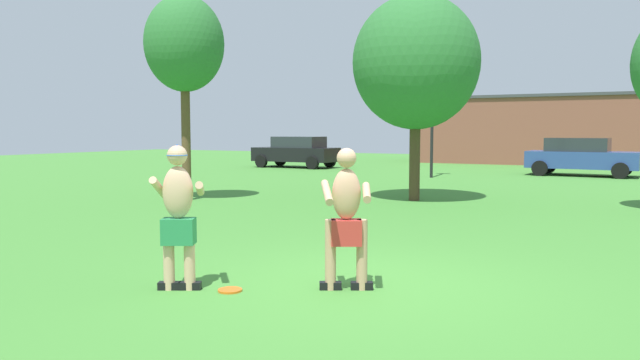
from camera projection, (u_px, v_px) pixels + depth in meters
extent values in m
plane|color=#428433|center=(364.00, 285.00, 7.30)|extent=(80.00, 80.00, 0.00)
cube|color=black|center=(169.00, 286.00, 7.10)|extent=(0.28, 0.22, 0.09)
cylinder|color=#E0AD89|center=(169.00, 254.00, 7.07)|extent=(0.13, 0.13, 0.85)
cube|color=black|center=(190.00, 286.00, 7.10)|extent=(0.28, 0.22, 0.09)
cylinder|color=#E0AD89|center=(189.00, 254.00, 7.07)|extent=(0.13, 0.13, 0.85)
cube|color=#28844C|center=(179.00, 231.00, 7.05)|extent=(0.44, 0.39, 0.31)
ellipsoid|color=#E0AD89|center=(178.00, 192.00, 7.01)|extent=(0.42, 0.36, 0.61)
cylinder|color=#E0AD89|center=(160.00, 189.00, 7.11)|extent=(0.33, 0.55, 0.33)
cylinder|color=#E0AD89|center=(200.00, 189.00, 7.11)|extent=(0.43, 0.52, 0.23)
sphere|color=#E0AD89|center=(177.00, 155.00, 6.98)|extent=(0.23, 0.23, 0.23)
cone|color=#194CA5|center=(177.00, 150.00, 6.97)|extent=(0.33, 0.33, 0.13)
cube|color=black|center=(362.00, 286.00, 7.11)|extent=(0.28, 0.22, 0.09)
cylinder|color=tan|center=(362.00, 255.00, 7.08)|extent=(0.13, 0.13, 0.83)
cube|color=black|center=(330.00, 286.00, 7.11)|extent=(0.28, 0.22, 0.09)
cylinder|color=tan|center=(330.00, 255.00, 7.08)|extent=(0.13, 0.13, 0.83)
cube|color=red|center=(346.00, 232.00, 7.05)|extent=(0.43, 0.38, 0.30)
ellipsoid|color=tan|center=(346.00, 194.00, 7.02)|extent=(0.40, 0.35, 0.60)
cylinder|color=tan|center=(367.00, 192.00, 6.92)|extent=(0.32, 0.56, 0.19)
cylinder|color=tan|center=(327.00, 192.00, 6.92)|extent=(0.39, 0.53, 0.25)
sphere|color=tan|center=(347.00, 158.00, 6.98)|extent=(0.23, 0.23, 0.23)
cylinder|color=orange|center=(230.00, 290.00, 7.03)|extent=(0.28, 0.28, 0.03)
cube|color=black|center=(296.00, 154.00, 30.76)|extent=(4.34, 1.91, 0.70)
cube|color=#282D33|center=(299.00, 142.00, 30.61)|extent=(2.45, 1.65, 0.56)
cylinder|color=black|center=(261.00, 161.00, 30.72)|extent=(0.65, 0.24, 0.64)
cylinder|color=black|center=(280.00, 160.00, 32.29)|extent=(0.65, 0.24, 0.64)
cylinder|color=black|center=(312.00, 163.00, 29.27)|extent=(0.65, 0.24, 0.64)
cylinder|color=black|center=(330.00, 161.00, 30.85)|extent=(0.65, 0.24, 0.64)
cube|color=#2D478C|center=(582.00, 160.00, 24.96)|extent=(4.41, 2.09, 0.70)
cube|color=#282D33|center=(578.00, 145.00, 25.01)|extent=(2.51, 1.74, 0.56)
cylinder|color=black|center=(624.00, 168.00, 24.98)|extent=(0.65, 0.26, 0.64)
cylinder|color=black|center=(620.00, 171.00, 23.44)|extent=(0.65, 0.26, 0.64)
cylinder|color=black|center=(548.00, 166.00, 26.54)|extent=(0.65, 0.26, 0.64)
cylinder|color=black|center=(540.00, 168.00, 25.00)|extent=(0.65, 0.26, 0.64)
cylinder|color=black|center=(432.00, 107.00, 23.88)|extent=(0.12, 0.12, 5.60)
cube|color=#333338|center=(433.00, 32.00, 23.64)|extent=(0.60, 0.24, 0.20)
cube|color=brown|center=(537.00, 131.00, 34.60)|extent=(12.63, 4.97, 3.69)
cube|color=#3F3F44|center=(538.00, 98.00, 34.44)|extent=(13.14, 5.17, 0.16)
cylinder|color=#4C3823|center=(415.00, 155.00, 16.11)|extent=(0.29, 0.29, 2.44)
ellipsoid|color=#2D7033|center=(416.00, 62.00, 15.90)|extent=(3.35, 3.35, 3.55)
cylinder|color=brown|center=(186.00, 139.00, 16.15)|extent=(0.24, 0.24, 3.29)
ellipsoid|color=#2D7033|center=(184.00, 44.00, 15.94)|extent=(2.11, 2.11, 2.54)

